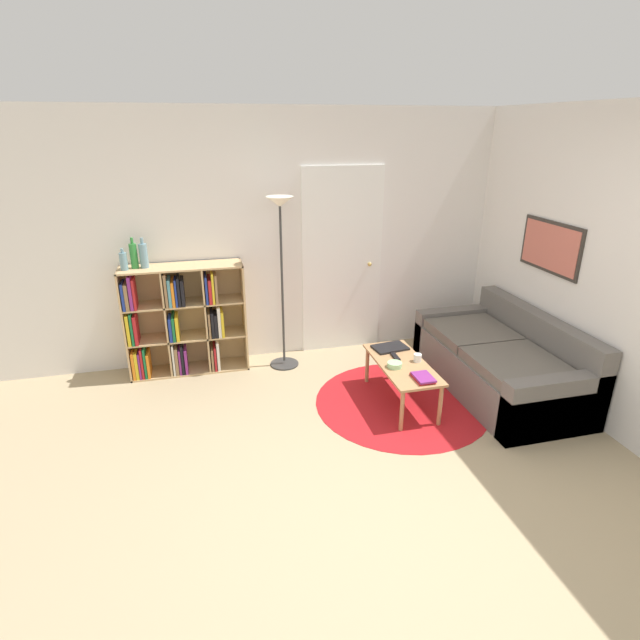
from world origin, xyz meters
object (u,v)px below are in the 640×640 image
Objects in this scene: floor_lamp at (281,237)px; bottle_left at (123,261)px; bottle_right at (144,255)px; couch at (503,363)px; coffee_table at (402,367)px; laptop at (390,347)px; cup at (418,358)px; bowl at (395,365)px; bookshelf at (181,321)px; bottle_middle at (134,256)px.

bottle_left is at bearing 176.17° from floor_lamp.
bottle_right reaches higher than bottle_left.
couch is at bearing -17.82° from bottle_left.
couch is at bearing -27.19° from floor_lamp.
coffee_table is 2.78× the size of laptop.
cup is 0.25× the size of bottle_right.
bowl is 0.25m from cup.
bottle_left is (-2.54, 1.13, 0.78)m from cup.
floor_lamp reaches higher than bottle_right.
bottle_left is at bearing -175.80° from bookshelf.
bottle_middle is (-2.21, 1.24, 0.83)m from bowl.
bottle_right is (-3.28, 1.16, 0.99)m from couch.
couch is 1.07m from coffee_table.
bottle_middle is at bearing 178.05° from bookshelf.
couch is 3.76m from bottle_left.
bottle_right reaches higher than bowl.
couch is at bearing 3.91° from bowl.
bowl is at bearing -53.55° from floor_lamp.
coffee_table is 13.28× the size of cup.
cup is 0.24× the size of bottle_middle.
couch is 3.62m from bottle_right.
bottle_right is (0.09, -0.00, -0.00)m from bottle_middle.
bottle_middle is at bearing 161.01° from couch.
floor_lamp is 2.49m from couch.
laptop is (1.94, -0.84, -0.14)m from bookshelf.
bottle_left is at bearing 155.97° from cup.
floor_lamp reaches higher than bottle_left.
couch is at bearing 1.27° from cup.
bottle_left is 0.11m from bottle_middle.
couch is 24.89× the size of cup.
floor_lamp is 1.72m from coffee_table.
couch is 3.70m from bottle_middle.
bookshelf is 0.67× the size of floor_lamp.
bottle_middle is (-2.31, 1.17, 0.90)m from coffee_table.
bottle_middle reaches higher than laptop.
couch reaches higher than cup.
floor_lamp is 6.13× the size of bottle_right.
bottle_middle is (-1.40, 0.15, -0.14)m from floor_lamp.
bottle_right is at bearing 153.50° from cup.
cup is at bearing -24.03° from bottle_left.
bookshelf reaches higher than bowl.
bottle_middle is at bearing 154.28° from cup.
floor_lamp is at bearing 131.50° from coffee_table.
bottle_middle is at bearing 177.90° from bottle_right.
cup is at bearing -26.50° from bottle_right.
laptop is 1.20× the size of bottle_right.
cup is at bearing -25.72° from bottle_middle.
cup reaches higher than laptop.
bookshelf is 2.21m from bowl.
bottle_middle reaches higher than cup.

